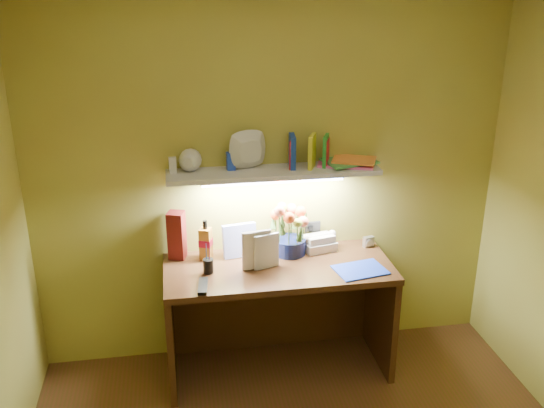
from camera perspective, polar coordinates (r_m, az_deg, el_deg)
The scene contains 13 objects.
desk at distance 3.92m, azimuth 0.60°, elevation -10.74°, with size 1.40×0.60×0.75m, color #3B1F10.
flower_bouquet at distance 3.83m, azimuth 1.71°, elevation -2.26°, with size 0.22×0.22×0.36m, color #0C143B, non-canonical shape.
telephone at distance 3.94m, azimuth 4.44°, elevation -3.50°, with size 0.20×0.15×0.12m, color silver, non-canonical shape.
desk_clock at distance 4.03m, azimuth 9.07°, elevation -3.52°, with size 0.07×0.03×0.07m, color #B0B1B5.
whisky_bottle at distance 3.80m, azimuth -6.27°, elevation -3.35°, with size 0.07×0.07×0.26m, color #9D611F, non-canonical shape.
whisky_box at distance 3.83m, azimuth -8.95°, elevation -2.92°, with size 0.10×0.10×0.31m, color #5F1412.
pen_cup at distance 3.65m, azimuth -6.03°, elevation -5.39°, with size 0.06×0.06×0.15m, color black.
art_card at distance 3.83m, azimuth -3.07°, elevation -3.44°, with size 0.21×0.04×0.21m, color white, non-canonical shape.
tv_remote at distance 3.51m, azimuth -6.52°, elevation -7.68°, with size 0.05×0.18×0.02m, color black.
blue_folder at distance 3.72m, azimuth 8.30°, elevation -6.15°, with size 0.30×0.22×0.01m, color blue.
desk_book_a at distance 3.63m, azimuth -2.84°, elevation -4.54°, with size 0.18×0.02×0.25m, color silver.
desk_book_b at distance 3.64m, azimuth -1.67°, elevation -4.72°, with size 0.16×0.02×0.22m, color silver.
wall_shelf at distance 3.68m, azimuth -0.12°, elevation 3.59°, with size 1.32×0.37×0.24m.
Camera 1 is at (-0.59, -2.08, 2.44)m, focal length 40.00 mm.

